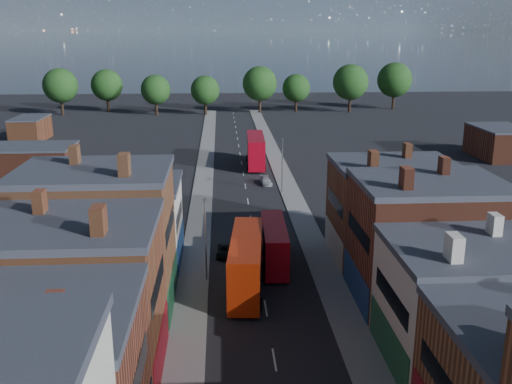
{
  "coord_description": "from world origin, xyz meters",
  "views": [
    {
      "loc": [
        -3.58,
        -20.32,
        23.02
      ],
      "look_at": [
        0.0,
        37.62,
        6.56
      ],
      "focal_mm": 40.0,
      "sensor_mm": 36.0,
      "label": 1
    }
  ],
  "objects": [
    {
      "name": "car_3",
      "position": [
        3.23,
        64.86,
        0.55
      ],
      "size": [
        1.87,
        3.9,
        1.1
      ],
      "primitive_type": "imported",
      "rotation": [
        0.0,
        0.0,
        0.09
      ],
      "color": "#BBBBBB",
      "rests_on": "ground"
    },
    {
      "name": "pavement_west",
      "position": [
        -6.5,
        50.0,
        0.06
      ],
      "size": [
        3.0,
        200.0,
        0.12
      ],
      "primitive_type": "cube",
      "color": "gray",
      "rests_on": "ground"
    },
    {
      "name": "car_2",
      "position": [
        -3.41,
        36.21,
        0.53
      ],
      "size": [
        1.95,
        3.89,
        1.06
      ],
      "primitive_type": "imported",
      "rotation": [
        0.0,
        0.0,
        -0.05
      ],
      "color": "black",
      "rests_on": "ground"
    },
    {
      "name": "bus_0",
      "position": [
        -1.5,
        27.6,
        2.77
      ],
      "size": [
        3.79,
        12.09,
        5.14
      ],
      "rotation": [
        0.0,
        0.0,
        -0.09
      ],
      "color": "red",
      "rests_on": "ground"
    },
    {
      "name": "bus_2",
      "position": [
        2.4,
        77.41,
        2.91
      ],
      "size": [
        3.46,
        12.58,
        5.4
      ],
      "rotation": [
        0.0,
        0.0,
        -0.03
      ],
      "color": "#9C0616",
      "rests_on": "ground"
    },
    {
      "name": "pavement_east",
      "position": [
        6.5,
        50.0,
        0.06
      ],
      "size": [
        3.0,
        200.0,
        0.12
      ],
      "primitive_type": "cube",
      "color": "gray",
      "rests_on": "ground"
    },
    {
      "name": "lamp_post_3",
      "position": [
        5.2,
        60.0,
        4.7
      ],
      "size": [
        0.25,
        0.7,
        8.12
      ],
      "color": "slate",
      "rests_on": "ground"
    },
    {
      "name": "bus_1",
      "position": [
        1.58,
        33.29,
        2.34
      ],
      "size": [
        2.76,
        10.09,
        4.33
      ],
      "rotation": [
        0.0,
        0.0,
        -0.03
      ],
      "color": "#BA0A14",
      "rests_on": "ground"
    },
    {
      "name": "lamp_post_2",
      "position": [
        -5.2,
        30.0,
        4.7
      ],
      "size": [
        0.25,
        0.7,
        8.12
      ],
      "color": "slate",
      "rests_on": "ground"
    }
  ]
}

